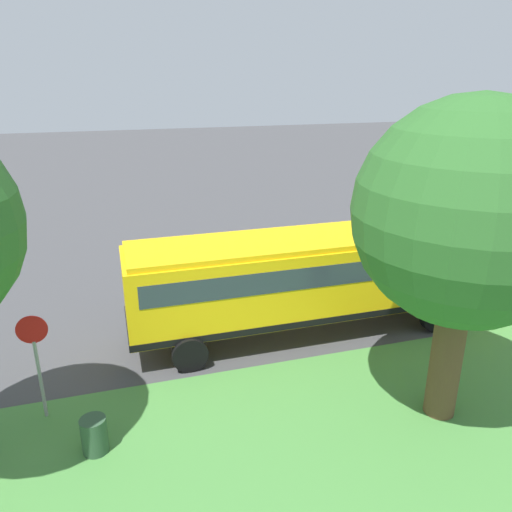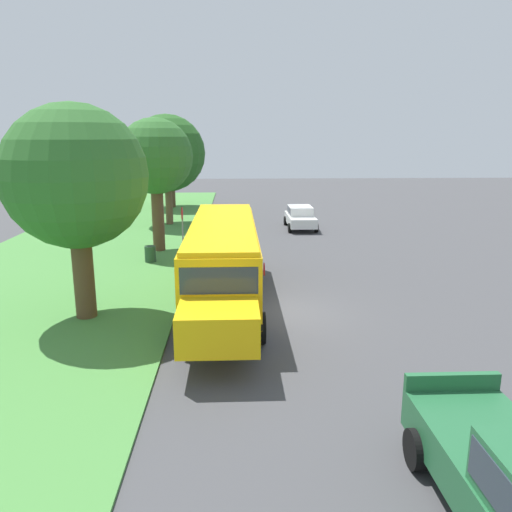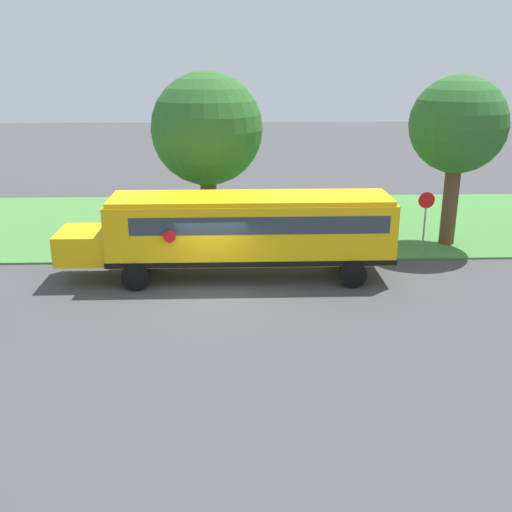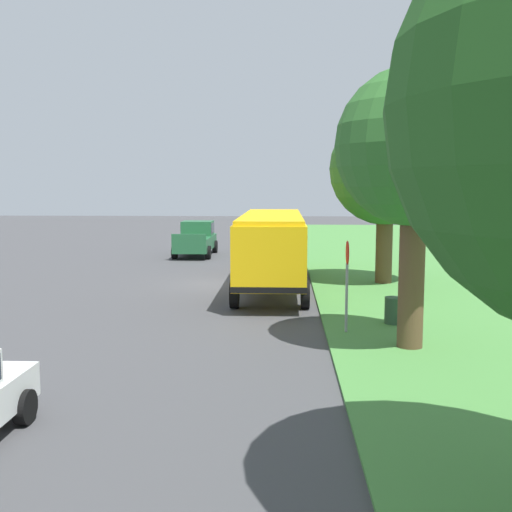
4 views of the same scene
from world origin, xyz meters
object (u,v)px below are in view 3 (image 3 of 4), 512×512
Objects in this scene: school_bus at (243,228)px; trash_bin at (387,235)px; oak_tree_roadside_mid at (457,124)px; stop_sign at (425,216)px; oak_tree_beside_bus at (205,131)px.

trash_bin is (-3.89, 6.47, -1.47)m from school_bus.
oak_tree_roadside_mid is at bearing 113.09° from school_bus.
stop_sign is at bearing 106.92° from school_bus.
stop_sign is (1.59, -1.54, -3.57)m from oak_tree_roadside_mid.
oak_tree_beside_bus reaches higher than stop_sign.
trash_bin is at bearing -144.01° from stop_sign.
oak_tree_beside_bus is at bearing -96.10° from trash_bin.
school_bus is 13.80× the size of trash_bin.
oak_tree_roadside_mid is at bearing 85.48° from oak_tree_beside_bus.
oak_tree_beside_bus reaches higher than school_bus.
oak_tree_roadside_mid is 4.20m from stop_sign.
oak_tree_beside_bus is at bearing -161.79° from school_bus.
oak_tree_roadside_mid is at bearing 90.23° from trash_bin.
school_bus is 5.87m from oak_tree_beside_bus.
stop_sign is at bearing -44.15° from oak_tree_roadside_mid.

